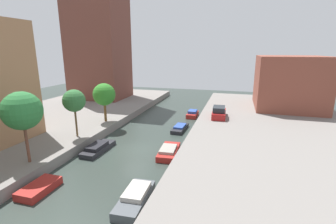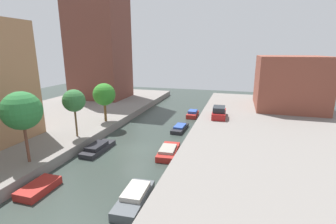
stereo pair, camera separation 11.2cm
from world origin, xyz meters
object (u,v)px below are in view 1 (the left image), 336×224
(street_tree_1, at_px, (22,111))
(street_tree_2, at_px, (74,101))
(low_block_right, at_px, (289,82))
(street_tree_3, at_px, (104,95))
(moored_boat_left_2, at_px, (98,148))
(moored_boat_right_1, at_px, (135,198))
(moored_boat_right_4, at_px, (192,114))
(parked_car, at_px, (219,113))
(apartment_tower_far, at_px, (97,31))
(moored_boat_left_1, at_px, (39,188))
(moored_boat_right_2, at_px, (169,151))
(moored_boat_right_3, at_px, (180,128))

(street_tree_1, distance_m, street_tree_2, 6.55)
(low_block_right, distance_m, street_tree_3, 29.08)
(street_tree_3, bearing_deg, low_block_right, 32.29)
(moored_boat_left_2, relative_size, moored_boat_right_1, 1.03)
(moored_boat_right_4, bearing_deg, street_tree_1, -114.96)
(street_tree_1, relative_size, moored_boat_left_2, 1.33)
(low_block_right, height_order, moored_boat_right_1, low_block_right)
(moored_boat_right_1, bearing_deg, parked_car, 78.87)
(moored_boat_right_1, bearing_deg, moored_boat_left_2, 135.57)
(parked_car, relative_size, moored_boat_left_2, 0.98)
(street_tree_1, bearing_deg, apartment_tower_far, 108.87)
(moored_boat_left_1, relative_size, moored_boat_right_1, 0.70)
(street_tree_3, xyz_separation_m, moored_boat_left_1, (2.95, -14.86, -4.30))
(street_tree_2, height_order, moored_boat_right_2, street_tree_2)
(apartment_tower_far, height_order, moored_boat_right_3, apartment_tower_far)
(apartment_tower_far, relative_size, moored_boat_left_2, 5.60)
(street_tree_3, relative_size, moored_boat_right_2, 1.18)
(apartment_tower_far, distance_m, moored_boat_right_4, 24.32)
(apartment_tower_far, bearing_deg, moored_boat_left_2, -60.35)
(parked_car, bearing_deg, street_tree_1, -127.34)
(street_tree_2, bearing_deg, parked_car, 40.53)
(street_tree_2, bearing_deg, moored_boat_left_2, -17.52)
(apartment_tower_far, xyz_separation_m, moored_boat_right_2, (19.80, -20.79, -13.35))
(apartment_tower_far, height_order, low_block_right, apartment_tower_far)
(street_tree_2, relative_size, moored_boat_right_1, 1.18)
(low_block_right, distance_m, parked_car, 14.31)
(street_tree_3, distance_m, parked_car, 15.88)
(street_tree_1, xyz_separation_m, street_tree_2, (0.00, 6.53, -0.47))
(moored_boat_right_2, bearing_deg, moored_boat_right_1, -90.23)
(low_block_right, bearing_deg, moored_boat_right_2, -123.58)
(low_block_right, bearing_deg, parked_car, -137.52)
(moored_boat_left_2, xyz_separation_m, moored_boat_right_1, (7.23, -7.09, 0.05))
(parked_car, distance_m, moored_boat_right_3, 6.40)
(street_tree_3, height_order, moored_boat_right_4, street_tree_3)
(parked_car, height_order, moored_boat_right_2, parked_car)
(low_block_right, xyz_separation_m, moored_boat_left_1, (-21.63, -30.40, -4.86))
(moored_boat_left_1, bearing_deg, moored_boat_right_3, 68.13)
(moored_boat_left_1, bearing_deg, moored_boat_right_2, 50.46)
(apartment_tower_far, bearing_deg, moored_boat_left_1, -67.45)
(apartment_tower_far, xyz_separation_m, moored_boat_right_1, (19.77, -29.10, -13.31))
(parked_car, bearing_deg, street_tree_3, -156.75)
(moored_boat_right_1, xyz_separation_m, moored_boat_right_3, (-0.64, 16.14, -0.11))
(low_block_right, distance_m, street_tree_2, 32.74)
(low_block_right, relative_size, parked_car, 2.55)
(moored_boat_left_1, distance_m, moored_boat_left_2, 7.78)
(street_tree_1, height_order, moored_boat_right_1, street_tree_1)
(apartment_tower_far, relative_size, street_tree_1, 4.21)
(apartment_tower_far, relative_size, street_tree_2, 4.89)
(moored_boat_left_1, bearing_deg, apartment_tower_far, 112.55)
(moored_boat_right_4, bearing_deg, apartment_tower_far, 163.13)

